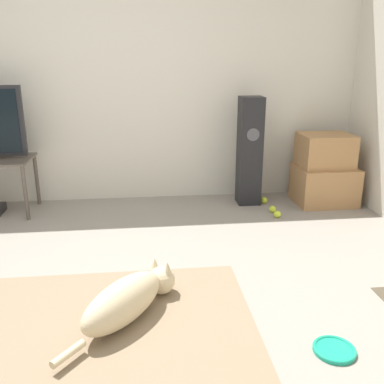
% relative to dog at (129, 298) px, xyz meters
% --- Properties ---
extents(ground_plane, '(12.00, 12.00, 0.00)m').
position_rel_dog_xyz_m(ground_plane, '(-0.25, 0.16, -0.13)').
color(ground_plane, gray).
extents(wall_back, '(8.00, 0.06, 2.55)m').
position_rel_dog_xyz_m(wall_back, '(-0.25, 2.26, 1.14)').
color(wall_back, beige).
rests_on(wall_back, ground_plane).
extents(area_rug, '(1.70, 1.34, 0.01)m').
position_rel_dog_xyz_m(area_rug, '(-0.15, -0.11, -0.13)').
color(area_rug, '#847056').
rests_on(area_rug, ground_plane).
extents(dog, '(0.64, 0.78, 0.25)m').
position_rel_dog_xyz_m(dog, '(0.00, 0.00, 0.00)').
color(dog, beige).
rests_on(dog, area_rug).
extents(frisbee, '(0.22, 0.22, 0.03)m').
position_rel_dog_xyz_m(frisbee, '(1.05, -0.41, -0.12)').
color(frisbee, '#199E7A').
rests_on(frisbee, ground_plane).
extents(cardboard_box_lower, '(0.58, 0.48, 0.38)m').
position_rel_dog_xyz_m(cardboard_box_lower, '(1.93, 1.84, 0.06)').
color(cardboard_box_lower, '#A87A4C').
rests_on(cardboard_box_lower, ground_plane).
extents(cardboard_box_upper, '(0.50, 0.41, 0.33)m').
position_rel_dog_xyz_m(cardboard_box_upper, '(1.91, 1.86, 0.41)').
color(cardboard_box_upper, '#A87A4C').
rests_on(cardboard_box_upper, cardboard_box_lower).
extents(floor_speaker, '(0.22, 0.23, 1.07)m').
position_rel_dog_xyz_m(floor_speaker, '(1.16, 1.93, 0.41)').
color(floor_speaker, black).
rests_on(floor_speaker, ground_plane).
extents(tennis_ball_by_boxes, '(0.07, 0.07, 0.07)m').
position_rel_dog_xyz_m(tennis_ball_by_boxes, '(1.33, 1.62, -0.10)').
color(tennis_ball_by_boxes, '#C6E033').
rests_on(tennis_ball_by_boxes, ground_plane).
extents(tennis_ball_near_speaker, '(0.07, 0.07, 0.07)m').
position_rel_dog_xyz_m(tennis_ball_near_speaker, '(1.33, 1.48, -0.10)').
color(tennis_ball_near_speaker, '#C6E033').
rests_on(tennis_ball_near_speaker, ground_plane).
extents(tennis_ball_loose_on_carpet, '(0.07, 0.07, 0.07)m').
position_rel_dog_xyz_m(tennis_ball_loose_on_carpet, '(1.32, 1.89, -0.10)').
color(tennis_ball_loose_on_carpet, '#C6E033').
rests_on(tennis_ball_loose_on_carpet, ground_plane).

